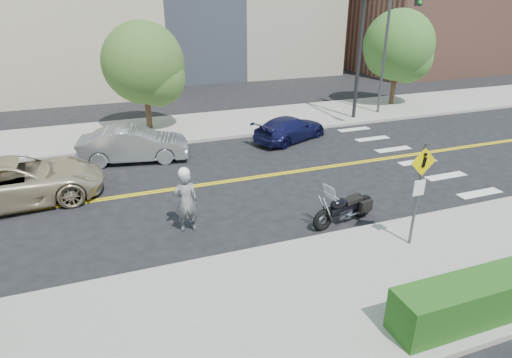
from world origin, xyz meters
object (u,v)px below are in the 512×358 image
(pedestrian_sign, at_px, (419,186))
(parked_car_silver, at_px, (134,144))
(suv, at_px, (15,182))
(parked_car_blue, at_px, (290,129))
(motorcycle, at_px, (345,202))
(motorcyclist, at_px, (186,200))

(pedestrian_sign, relative_size, parked_car_silver, 0.66)
(suv, relative_size, parked_car_blue, 1.41)
(motorcycle, height_order, parked_car_blue, motorcycle)
(pedestrian_sign, relative_size, suv, 0.52)
(motorcycle, xyz_separation_m, suv, (-9.90, 5.08, 0.08))
(pedestrian_sign, xyz_separation_m, motorcycle, (-1.00, 1.96, -1.24))
(suv, height_order, parked_car_blue, suv)
(suv, bearing_deg, motorcyclist, -132.48)
(parked_car_silver, bearing_deg, pedestrian_sign, -135.86)
(motorcyclist, height_order, suv, motorcyclist)
(pedestrian_sign, bearing_deg, suv, 147.14)
(motorcyclist, bearing_deg, suv, -32.10)
(pedestrian_sign, distance_m, motorcycle, 2.52)
(parked_car_silver, bearing_deg, motorcycle, -134.25)
(suv, height_order, parked_car_silver, suv)
(pedestrian_sign, bearing_deg, motorcycle, 117.00)
(pedestrian_sign, distance_m, parked_car_silver, 11.98)
(suv, bearing_deg, parked_car_blue, -80.65)
(parked_car_blue, bearing_deg, motorcycle, 143.54)
(motorcyclist, height_order, motorcycle, motorcyclist)
(suv, bearing_deg, motorcycle, -122.61)
(motorcyclist, relative_size, motorcycle, 0.88)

